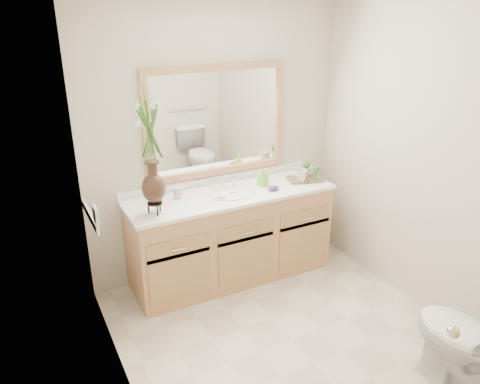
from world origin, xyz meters
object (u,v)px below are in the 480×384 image
flower_vase (150,139)px  soap_bottle (263,178)px  toilet (468,345)px  tray (305,179)px  tumbler (178,192)px

flower_vase → soap_bottle: 1.18m
toilet → tray: (0.05, 1.91, 0.47)m
soap_bottle → tray: bearing=-23.4°
toilet → tumbler: tumbler is taller
toilet → flower_vase: bearing=-52.4°
tray → flower_vase: bearing=-160.6°
flower_vase → tumbler: size_ratio=9.29×
tumbler → tray: tumbler is taller
tumbler → soap_bottle: soap_bottle is taller
tumbler → soap_bottle: (0.78, -0.09, 0.03)m
toilet → tumbler: size_ratio=7.87×
toilet → soap_bottle: soap_bottle is taller
soap_bottle → tray: (0.42, -0.05, -0.07)m
tray → soap_bottle: bearing=-170.6°
flower_vase → tumbler: 0.65m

